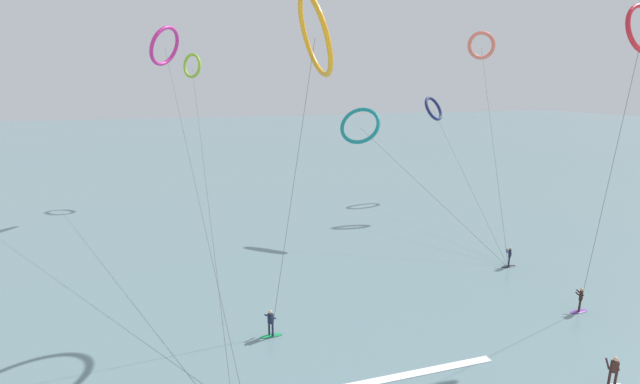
# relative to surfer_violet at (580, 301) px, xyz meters

# --- Properties ---
(sea_water) EXTENTS (400.00, 200.00, 0.08)m
(sea_water) POSITION_rel_surfer_violet_xyz_m (-15.37, 93.15, -0.78)
(sea_water) COLOR slate
(sea_water) RESTS_ON ground
(surfer_violet) EXTENTS (1.40, 0.72, 1.70)m
(surfer_violet) POSITION_rel_surfer_violet_xyz_m (0.00, 0.00, 0.00)
(surfer_violet) COLOR purple
(surfer_violet) RESTS_ON ground
(surfer_ivory) EXTENTS (1.40, 0.70, 1.70)m
(surfer_ivory) POSITION_rel_surfer_violet_xyz_m (-4.84, -6.38, 0.00)
(surfer_ivory) COLOR silver
(surfer_ivory) RESTS_ON ground
(surfer_emerald) EXTENTS (1.40, 0.73, 1.70)m
(surfer_emerald) POSITION_rel_surfer_violet_xyz_m (-19.99, 3.29, 0.00)
(surfer_emerald) COLOR #199351
(surfer_emerald) RESTS_ON ground
(surfer_charcoal) EXTENTS (1.40, 0.73, 1.70)m
(surfer_charcoal) POSITION_rel_surfer_violet_xyz_m (0.78, 7.60, 0.00)
(surfer_charcoal) COLOR black
(surfer_charcoal) RESTS_ON ground
(kite_magenta) EXTENTS (5.13, 40.81, 21.16)m
(kite_magenta) POSITION_rel_surfer_violet_xyz_m (-25.17, 35.20, 18.08)
(kite_magenta) COLOR #CC288E
(kite_magenta) RESTS_ON ground
(kite_lime) EXTENTS (2.61, 47.12, 18.67)m
(kite_lime) POSITION_rel_surfer_violet_xyz_m (-22.09, 41.33, 16.18)
(kite_lime) COLOR #8CC62D
(kite_lime) RESTS_ON ground
(kite_coral) EXTENTS (11.48, 19.83, 20.89)m
(kite_coral) POSITION_rel_surfer_violet_xyz_m (10.52, 26.47, 18.36)
(kite_coral) COLOR #EA7260
(kite_coral) RESTS_ON ground
(kite_teal) EXTENTS (10.57, 15.01, 12.56)m
(kite_teal) POSITION_rel_surfer_violet_xyz_m (-7.40, 20.25, 9.96)
(kite_teal) COLOR teal
(kite_teal) RESTS_ON ground
(kite_navy) EXTENTS (9.04, 25.88, 13.24)m
(kite_navy) POSITION_rel_surfer_violet_xyz_m (7.78, 31.66, 10.78)
(kite_navy) COLOR navy
(kite_navy) RESTS_ON ground
(kite_amber) EXTENTS (5.09, 6.67, 20.19)m
(kite_amber) POSITION_rel_surfer_violet_xyz_m (-15.97, 7.27, 16.81)
(kite_amber) COLOR orange
(kite_amber) RESTS_ON ground
(wave_crest_far) EXTENTS (13.79, 0.74, 0.12)m
(wave_crest_far) POSITION_rel_surfer_violet_xyz_m (-15.96, -2.45, -0.76)
(wave_crest_far) COLOR white
(wave_crest_far) RESTS_ON ground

